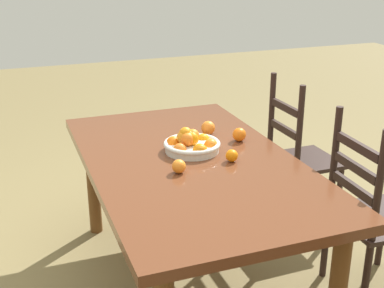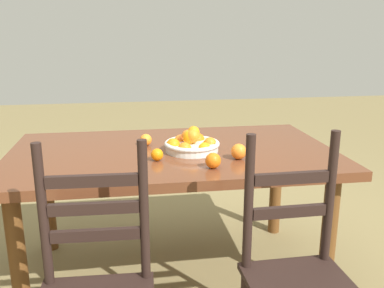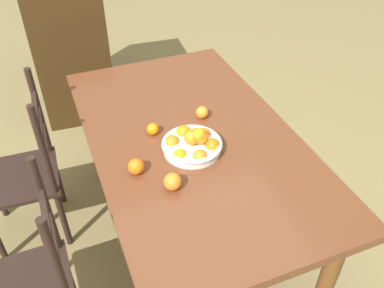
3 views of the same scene
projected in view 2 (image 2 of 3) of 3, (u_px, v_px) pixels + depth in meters
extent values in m
plane|color=olive|center=(174.00, 270.00, 2.44)|extent=(12.00, 12.00, 0.00)
cube|color=brown|center=(172.00, 154.00, 2.26)|extent=(1.73, 1.00, 0.05)
cylinder|color=brown|center=(276.00, 185.00, 2.83)|extent=(0.08, 0.08, 0.69)
cylinder|color=brown|center=(48.00, 198.00, 2.60)|extent=(0.08, 0.08, 0.69)
cylinder|color=brown|center=(328.00, 239.00, 2.10)|extent=(0.08, 0.08, 0.69)
cylinder|color=brown|center=(18.00, 264.00, 1.88)|extent=(0.08, 0.08, 0.69)
cylinder|color=black|center=(249.00, 203.00, 1.57)|extent=(0.04, 0.04, 0.53)
cylinder|color=black|center=(330.00, 197.00, 1.62)|extent=(0.04, 0.04, 0.53)
cube|color=black|center=(289.00, 212.00, 1.61)|extent=(0.29, 0.03, 0.04)
cube|color=black|center=(291.00, 178.00, 1.57)|extent=(0.29, 0.03, 0.04)
cylinder|color=black|center=(43.00, 216.00, 1.51)|extent=(0.04, 0.04, 0.55)
cylinder|color=black|center=(144.00, 211.00, 1.55)|extent=(0.04, 0.04, 0.55)
cube|color=black|center=(96.00, 235.00, 1.55)|extent=(0.33, 0.04, 0.04)
cube|color=black|center=(94.00, 208.00, 1.52)|extent=(0.33, 0.04, 0.04)
cube|color=black|center=(92.00, 181.00, 1.49)|extent=(0.33, 0.04, 0.04)
cylinder|color=silver|center=(192.00, 147.00, 2.22)|extent=(0.28, 0.28, 0.04)
torus|color=silver|center=(192.00, 144.00, 2.21)|extent=(0.29, 0.29, 0.02)
sphere|color=orange|center=(174.00, 145.00, 2.20)|extent=(0.08, 0.08, 0.08)
sphere|color=orange|center=(185.00, 149.00, 2.13)|extent=(0.07, 0.07, 0.07)
sphere|color=orange|center=(205.00, 149.00, 2.14)|extent=(0.06, 0.06, 0.06)
sphere|color=orange|center=(210.00, 144.00, 2.23)|extent=(0.07, 0.07, 0.07)
sphere|color=orange|center=(198.00, 140.00, 2.30)|extent=(0.08, 0.08, 0.08)
sphere|color=orange|center=(180.00, 141.00, 2.29)|extent=(0.07, 0.07, 0.07)
sphere|color=orange|center=(194.00, 132.00, 2.23)|extent=(0.07, 0.07, 0.07)
sphere|color=orange|center=(190.00, 138.00, 2.21)|extent=(0.07, 0.07, 0.07)
sphere|color=orange|center=(188.00, 136.00, 2.23)|extent=(0.07, 0.07, 0.07)
sphere|color=orange|center=(192.00, 136.00, 2.22)|extent=(0.07, 0.07, 0.07)
sphere|color=orange|center=(193.00, 136.00, 2.20)|extent=(0.07, 0.07, 0.07)
sphere|color=orange|center=(193.00, 135.00, 2.25)|extent=(0.07, 0.07, 0.07)
sphere|color=orange|center=(146.00, 140.00, 2.33)|extent=(0.07, 0.07, 0.07)
sphere|color=orange|center=(157.00, 155.00, 2.06)|extent=(0.06, 0.06, 0.06)
sphere|color=orange|center=(239.00, 152.00, 2.08)|extent=(0.08, 0.08, 0.08)
sphere|color=orange|center=(213.00, 161.00, 1.94)|extent=(0.07, 0.07, 0.07)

